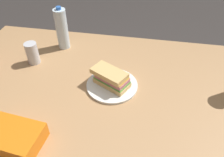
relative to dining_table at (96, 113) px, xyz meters
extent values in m
cube|color=tan|center=(0.00, 0.00, 0.06)|extent=(1.57, 1.19, 0.04)
cylinder|color=#977049|center=(-0.70, -0.52, -0.32)|extent=(0.07, 0.07, 0.71)
cylinder|color=#977049|center=(0.70, -0.52, -0.32)|extent=(0.07, 0.07, 0.71)
cylinder|color=white|center=(-0.06, -0.12, 0.09)|extent=(0.25, 0.25, 0.01)
cube|color=#DBB26B|center=(-0.06, -0.12, 0.10)|extent=(0.19, 0.16, 0.02)
cube|color=#599E3F|center=(-0.06, -0.12, 0.12)|extent=(0.18, 0.15, 0.01)
cube|color=#C6727A|center=(-0.06, -0.12, 0.13)|extent=(0.18, 0.15, 0.02)
cube|color=yellow|center=(-0.06, -0.12, 0.15)|extent=(0.17, 0.14, 0.01)
cube|color=#DBB26B|center=(-0.05, -0.12, 0.16)|extent=(0.19, 0.16, 0.02)
cube|color=orange|center=(0.26, 0.26, 0.11)|extent=(0.24, 0.17, 0.07)
cylinder|color=silver|center=(0.29, -0.42, 0.20)|extent=(0.07, 0.07, 0.24)
cylinder|color=blue|center=(0.29, -0.42, 0.33)|extent=(0.03, 0.03, 0.02)
cylinder|color=silver|center=(0.40, -0.24, 0.14)|extent=(0.07, 0.07, 0.12)
camera|label=1|loc=(-0.20, 0.69, 0.85)|focal=36.54mm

